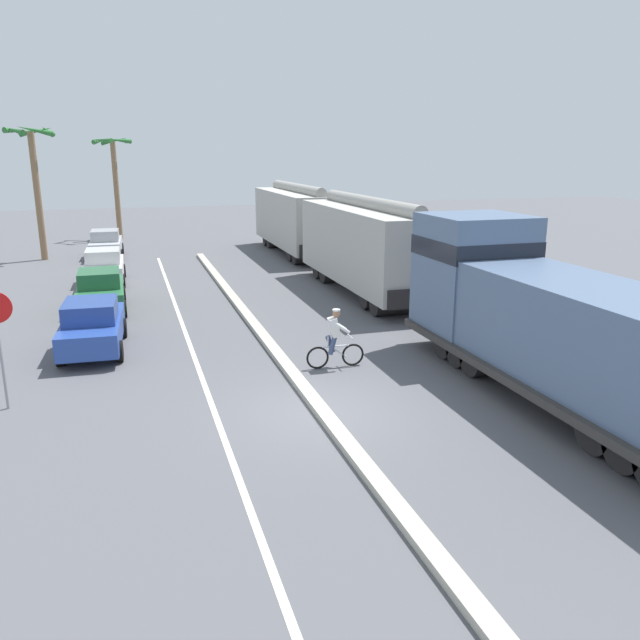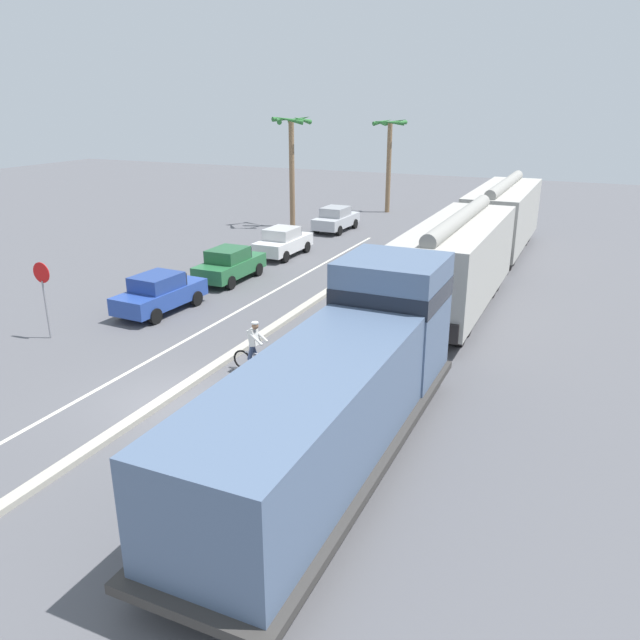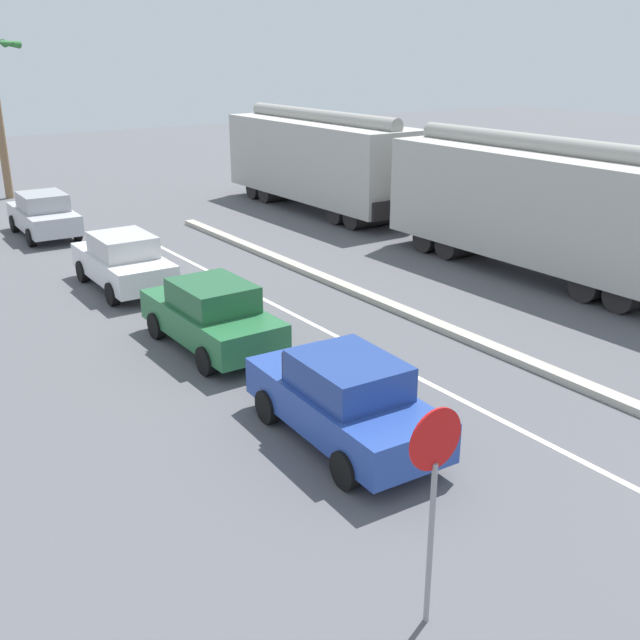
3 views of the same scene
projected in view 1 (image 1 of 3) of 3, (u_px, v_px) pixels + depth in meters
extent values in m
plane|color=#56565B|center=(319.00, 411.00, 14.85)|extent=(120.00, 120.00, 0.00)
cube|color=#B2AD9E|center=(265.00, 339.00, 20.36)|extent=(0.36, 36.00, 0.16)
cube|color=silver|center=(191.00, 347.00, 19.69)|extent=(0.14, 36.00, 0.01)
cube|color=slate|center=(586.00, 336.00, 14.24)|extent=(2.70, 9.86, 2.40)
cube|color=slate|center=(473.00, 273.00, 18.71)|extent=(2.80, 2.80, 3.50)
cube|color=black|center=(475.00, 247.00, 18.50)|extent=(2.83, 2.83, 0.56)
cube|color=#383533|center=(564.00, 377.00, 15.11)|extent=(3.10, 11.60, 0.20)
cylinder|color=#4C4947|center=(563.00, 383.00, 15.15)|extent=(1.10, 3.00, 1.10)
cylinder|color=black|center=(476.00, 339.00, 18.84)|extent=(2.40, 1.00, 1.00)
cylinder|color=black|center=(491.00, 347.00, 18.10)|extent=(2.40, 1.00, 1.00)
cylinder|color=black|center=(507.00, 355.00, 17.36)|extent=(2.40, 1.00, 1.00)
cylinder|color=black|center=(638.00, 424.00, 12.96)|extent=(2.40, 1.00, 1.00)
cube|color=#ADABA3|center=(368.00, 244.00, 26.72)|extent=(2.90, 10.40, 3.10)
cylinder|color=gray|center=(369.00, 203.00, 26.26)|extent=(0.60, 9.88, 0.60)
cube|color=black|center=(330.00, 254.00, 31.87)|extent=(2.61, 0.10, 0.70)
cube|color=black|center=(421.00, 298.00, 22.19)|extent=(2.61, 0.10, 0.70)
cylinder|color=black|center=(339.00, 268.00, 30.64)|extent=(2.46, 0.90, 0.90)
cylinder|color=black|center=(347.00, 272.00, 29.62)|extent=(2.46, 0.90, 0.90)
cylinder|color=black|center=(392.00, 296.00, 24.69)|extent=(2.46, 0.90, 0.90)
cylinder|color=black|center=(404.00, 302.00, 23.68)|extent=(2.46, 0.90, 0.90)
cube|color=#AFACA5|center=(297.00, 218.00, 37.41)|extent=(2.90, 10.40, 3.10)
cylinder|color=gray|center=(297.00, 189.00, 36.96)|extent=(0.60, 9.88, 0.60)
cube|color=black|center=(277.00, 228.00, 42.56)|extent=(2.61, 0.10, 0.70)
cube|color=black|center=(323.00, 251.00, 32.88)|extent=(2.61, 0.10, 0.70)
cylinder|color=black|center=(282.00, 238.00, 41.33)|extent=(2.46, 0.90, 0.90)
cylinder|color=black|center=(286.00, 240.00, 40.32)|extent=(2.46, 0.90, 0.90)
cylinder|color=black|center=(310.00, 253.00, 35.39)|extent=(2.46, 0.90, 0.90)
cylinder|color=black|center=(315.00, 256.00, 34.37)|extent=(2.46, 0.90, 0.90)
cube|color=#28479E|center=(93.00, 330.00, 19.22)|extent=(1.90, 4.28, 0.70)
cube|color=navy|center=(90.00, 311.00, 18.91)|extent=(1.59, 1.97, 0.60)
cube|color=#1E232D|center=(94.00, 305.00, 19.86)|extent=(1.43, 0.19, 0.51)
cylinder|color=black|center=(71.00, 331.00, 20.34)|extent=(0.25, 0.65, 0.64)
cylinder|color=black|center=(123.00, 328.00, 20.73)|extent=(0.25, 0.65, 0.64)
cylinder|color=black|center=(60.00, 356.00, 17.90)|extent=(0.25, 0.65, 0.64)
cylinder|color=black|center=(119.00, 351.00, 18.29)|extent=(0.25, 0.65, 0.64)
cube|color=#286B3D|center=(101.00, 294.00, 24.08)|extent=(1.72, 4.21, 0.70)
cube|color=#225B34|center=(99.00, 278.00, 23.78)|extent=(1.51, 1.91, 0.60)
cube|color=#1E232D|center=(100.00, 275.00, 24.71)|extent=(1.43, 0.13, 0.51)
cylinder|color=black|center=(81.00, 297.00, 25.14)|extent=(0.22, 0.64, 0.64)
cylinder|color=black|center=(123.00, 294.00, 25.61)|extent=(0.22, 0.64, 0.64)
cylinder|color=black|center=(78.00, 312.00, 22.74)|extent=(0.22, 0.64, 0.64)
cylinder|color=black|center=(124.00, 309.00, 23.21)|extent=(0.22, 0.64, 0.64)
cube|color=silver|center=(104.00, 269.00, 29.22)|extent=(1.77, 4.23, 0.70)
cube|color=beige|center=(103.00, 256.00, 28.91)|extent=(1.53, 1.92, 0.60)
cube|color=#1E232D|center=(104.00, 254.00, 29.85)|extent=(1.43, 0.14, 0.51)
cylinder|color=black|center=(89.00, 272.00, 30.29)|extent=(0.23, 0.64, 0.64)
cylinder|color=black|center=(123.00, 271.00, 30.73)|extent=(0.23, 0.64, 0.64)
cylinder|color=black|center=(85.00, 283.00, 27.88)|extent=(0.23, 0.64, 0.64)
cylinder|color=black|center=(123.00, 281.00, 28.32)|extent=(0.23, 0.64, 0.64)
cube|color=#B7BABF|center=(106.00, 246.00, 36.38)|extent=(1.82, 4.25, 0.70)
cube|color=#9C9EA2|center=(105.00, 235.00, 36.07)|extent=(1.55, 1.94, 0.60)
cube|color=#1E232D|center=(106.00, 234.00, 37.01)|extent=(1.43, 0.16, 0.51)
cylinder|color=black|center=(94.00, 249.00, 37.47)|extent=(0.24, 0.65, 0.64)
cylinder|color=black|center=(122.00, 248.00, 37.89)|extent=(0.24, 0.65, 0.64)
cylinder|color=black|center=(91.00, 256.00, 35.05)|extent=(0.24, 0.65, 0.64)
cylinder|color=black|center=(121.00, 255.00, 35.47)|extent=(0.24, 0.65, 0.64)
torus|color=black|center=(353.00, 355.00, 17.94)|extent=(0.66, 0.08, 0.66)
torus|color=black|center=(318.00, 358.00, 17.67)|extent=(0.66, 0.08, 0.66)
cylinder|color=silver|center=(335.00, 346.00, 17.73)|extent=(0.79, 0.08, 0.05)
cylinder|color=silver|center=(339.00, 352.00, 17.80)|extent=(0.48, 0.07, 0.36)
cylinder|color=silver|center=(328.00, 342.00, 17.63)|extent=(0.04, 0.04, 0.30)
cylinder|color=silver|center=(350.00, 337.00, 17.78)|extent=(0.05, 0.48, 0.04)
cylinder|color=#38476B|center=(330.00, 344.00, 17.78)|extent=(0.31, 0.15, 0.52)
cylinder|color=#38476B|center=(332.00, 346.00, 17.59)|extent=(0.27, 0.15, 0.52)
cube|color=white|center=(334.00, 327.00, 17.57)|extent=(0.34, 0.35, 0.57)
sphere|color=#9E7051|center=(336.00, 314.00, 17.48)|extent=(0.22, 0.22, 0.22)
cylinder|color=white|center=(336.00, 310.00, 17.46)|extent=(0.22, 0.22, 0.05)
cylinder|color=white|center=(339.00, 325.00, 17.77)|extent=(0.46, 0.11, 0.36)
cylinder|color=white|center=(342.00, 328.00, 17.47)|extent=(0.46, 0.11, 0.36)
cylinder|color=gray|center=(2.00, 365.00, 14.73)|extent=(0.07, 0.07, 2.20)
cylinder|color=#846647|center=(38.00, 197.00, 34.89)|extent=(0.36, 0.36, 7.06)
cone|color=#2D7033|center=(47.00, 131.00, 34.06)|extent=(0.65, 1.86, 0.64)
cone|color=#2D7033|center=(36.00, 131.00, 34.83)|extent=(1.85, 0.68, 0.67)
cone|color=#2D7033|center=(16.00, 131.00, 34.19)|extent=(1.24, 1.69, 0.33)
cone|color=#2D7033|center=(14.00, 130.00, 33.27)|extent=(1.32, 1.68, 0.61)
cone|color=#2D7033|center=(34.00, 130.00, 33.28)|extent=(1.82, 0.94, 0.65)
cylinder|color=#846647|center=(117.00, 191.00, 43.74)|extent=(0.36, 0.36, 6.71)
cone|color=#2D7033|center=(126.00, 140.00, 43.10)|extent=(0.34, 1.81, 0.38)
cone|color=#2D7033|center=(114.00, 141.00, 43.71)|extent=(1.85, 0.53, 0.68)
cone|color=#2D7033|center=(101.00, 140.00, 43.06)|extent=(1.23, 1.73, 0.58)
cone|color=#2D7033|center=(102.00, 140.00, 42.10)|extent=(1.47, 1.55, 0.41)
cone|color=#2D7033|center=(118.00, 140.00, 42.22)|extent=(1.78, 1.09, 0.47)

